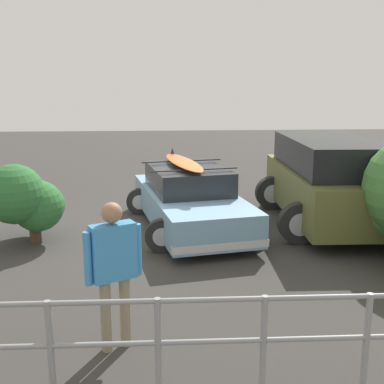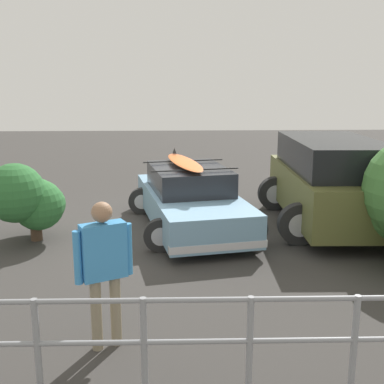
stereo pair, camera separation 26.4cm
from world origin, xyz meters
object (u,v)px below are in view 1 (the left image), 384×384
suv_car (329,180)px  person_bystander (114,263)px  sedan_car (190,199)px  bush_near_left (30,201)px

suv_car → person_bystander: size_ratio=2.56×
suv_car → person_bystander: (4.34, 4.99, 0.09)m
suv_car → sedan_car: bearing=1.1°
sedan_car → suv_car: suv_car is taller
sedan_car → suv_car: (-3.14, -0.06, 0.37)m
sedan_car → bush_near_left: bush_near_left is taller
sedan_car → suv_car: size_ratio=1.01×
suv_car → bush_near_left: 6.44m
sedan_car → bush_near_left: bearing=15.4°
bush_near_left → person_bystander: bearing=116.6°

